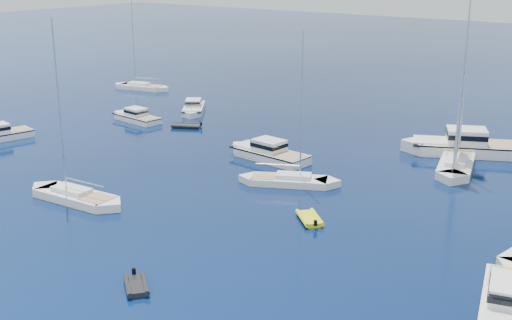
{
  "coord_description": "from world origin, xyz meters",
  "views": [
    {
      "loc": [
        32.94,
        -23.22,
        20.49
      ],
      "look_at": [
        -2.64,
        24.93,
        2.2
      ],
      "focal_mm": 46.94,
      "sensor_mm": 36.0,
      "label": 1
    }
  ],
  "objects": [
    {
      "name": "sailboat_sails_r",
      "position": [
        11.04,
        40.34,
        0.0
      ],
      "size": [
        6.34,
        12.67,
        18.03
      ],
      "primitive_type": null,
      "rotation": [
        0.0,
        0.0,
        3.41
      ],
      "color": "silver",
      "rests_on": "ground"
    },
    {
      "name": "motor_cruiser_horizon",
      "position": [
        -27.07,
        43.59,
        0.0
      ],
      "size": [
        7.35,
        8.64,
        2.3
      ],
      "primitive_type": null,
      "rotation": [
        0.0,
        0.0,
        3.78
      ],
      "color": "white",
      "rests_on": "ground"
    },
    {
      "name": "tender_grey_far",
      "position": [
        -22.22,
        36.81,
        0.0
      ],
      "size": [
        4.33,
        3.61,
        0.95
      ],
      "primitive_type": null,
      "rotation": [
        0.0,
        0.0,
        2.06
      ],
      "color": "black",
      "rests_on": "ground"
    },
    {
      "name": "ground",
      "position": [
        0.0,
        0.0,
        0.0
      ],
      "size": [
        400.0,
        400.0,
        0.0
      ],
      "primitive_type": "plane",
      "color": "navy",
      "rests_on": "ground"
    },
    {
      "name": "sailboat_mid_l",
      "position": [
        -12.37,
        11.56,
        0.0
      ],
      "size": [
        11.28,
        3.65,
        16.32
      ],
      "primitive_type": null,
      "rotation": [
        0.0,
        0.0,
        1.64
      ],
      "color": "white",
      "rests_on": "ground"
    },
    {
      "name": "sailboat_far_l",
      "position": [
        -44.89,
        51.1,
        0.0
      ],
      "size": [
        10.85,
        5.01,
        15.45
      ],
      "primitive_type": null,
      "rotation": [
        0.0,
        0.0,
        1.8
      ],
      "color": "white",
      "rests_on": "ground"
    },
    {
      "name": "motor_cruiser_centre",
      "position": [
        -6.16,
        31.74,
        0.0
      ],
      "size": [
        10.75,
        4.28,
        2.75
      ],
      "primitive_type": null,
      "rotation": [
        0.0,
        0.0,
        1.47
      ],
      "color": "silver",
      "rests_on": "ground"
    },
    {
      "name": "motor_cruiser_far_l",
      "position": [
        -29.83,
        35.41,
        0.0
      ],
      "size": [
        8.77,
        3.52,
        2.24
      ],
      "primitive_type": null,
      "rotation": [
        0.0,
        0.0,
        1.46
      ],
      "color": "white",
      "rests_on": "ground"
    },
    {
      "name": "tender_yellow",
      "position": [
        6.59,
        19.73,
        0.0
      ],
      "size": [
        3.8,
        3.72,
        0.95
      ],
      "primitive_type": null,
      "rotation": [
        0.0,
        0.0,
        0.82
      ],
      "color": "yellow",
      "rests_on": "ground"
    },
    {
      "name": "motor_cruiser_right",
      "position": [
        24.16,
        13.83,
        0.0
      ],
      "size": [
        6.06,
        11.59,
        2.91
      ],
      "primitive_type": null,
      "rotation": [
        0.0,
        0.0,
        3.39
      ],
      "color": "white",
      "rests_on": "ground"
    },
    {
      "name": "sailboat_centre",
      "position": [
        0.22,
        26.31,
        0.0
      ],
      "size": [
        10.2,
        6.86,
        14.83
      ],
      "primitive_type": null,
      "rotation": [
        0.0,
        0.0,
        5.18
      ],
      "color": "silver",
      "rests_on": "ground"
    },
    {
      "name": "tender_grey_near",
      "position": [
        3.75,
        3.33,
        0.0
      ],
      "size": [
        3.39,
        3.16,
        0.95
      ],
      "primitive_type": null,
      "rotation": [
        0.0,
        0.0,
        4.05
      ],
      "color": "black",
      "rests_on": "ground"
    },
    {
      "name": "motor_cruiser_distant",
      "position": [
        9.66,
        45.89,
        0.0
      ],
      "size": [
        14.12,
        9.7,
        3.59
      ],
      "primitive_type": null,
      "rotation": [
        0.0,
        0.0,
        2.02
      ],
      "color": "silver",
      "rests_on": "ground"
    }
  ]
}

